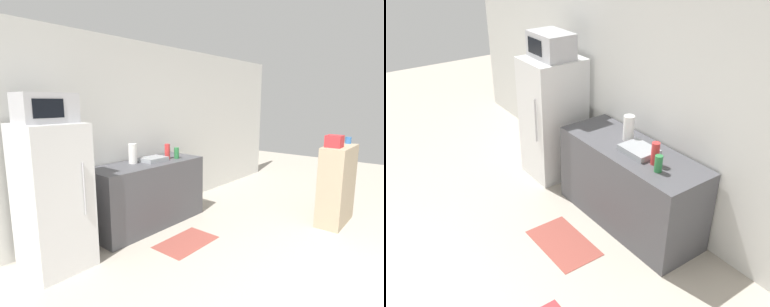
# 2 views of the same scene
# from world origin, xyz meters

# --- Properties ---
(wall_back) EXTENTS (8.00, 0.06, 2.60)m
(wall_back) POSITION_xyz_m (0.00, 3.41, 1.30)
(wall_back) COLOR silver
(wall_back) RESTS_ON ground_plane
(refrigerator) EXTENTS (0.60, 0.70, 1.53)m
(refrigerator) POSITION_xyz_m (-1.31, 2.96, 0.77)
(refrigerator) COLOR silver
(refrigerator) RESTS_ON ground_plane
(microwave) EXTENTS (0.53, 0.38, 0.30)m
(microwave) POSITION_xyz_m (-1.31, 2.96, 1.68)
(microwave) COLOR #BCBCC1
(microwave) RESTS_ON refrigerator
(counter) EXTENTS (1.70, 0.64, 0.91)m
(counter) POSITION_xyz_m (0.06, 3.04, 0.45)
(counter) COLOR #4C4C51
(counter) RESTS_ON ground_plane
(sink_basin) EXTENTS (0.35, 0.27, 0.06)m
(sink_basin) POSITION_xyz_m (0.17, 3.03, 0.94)
(sink_basin) COLOR #9EA3A8
(sink_basin) RESTS_ON counter
(bottle_tall) EXTENTS (0.08, 0.08, 0.22)m
(bottle_tall) POSITION_xyz_m (0.42, 2.99, 1.02)
(bottle_tall) COLOR red
(bottle_tall) RESTS_ON counter
(bottle_short) EXTENTS (0.07, 0.07, 0.16)m
(bottle_short) POSITION_xyz_m (0.54, 2.92, 0.99)
(bottle_short) COLOR #2D7F42
(bottle_short) RESTS_ON counter
(paper_towel_roll) EXTENTS (0.11, 0.11, 0.27)m
(paper_towel_roll) POSITION_xyz_m (-0.11, 3.13, 1.04)
(paper_towel_roll) COLOR white
(paper_towel_roll) RESTS_ON counter
(kitchen_rug) EXTENTS (0.78, 0.47, 0.01)m
(kitchen_rug) POSITION_xyz_m (-0.02, 2.24, 0.00)
(kitchen_rug) COLOR #99473D
(kitchen_rug) RESTS_ON ground_plane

